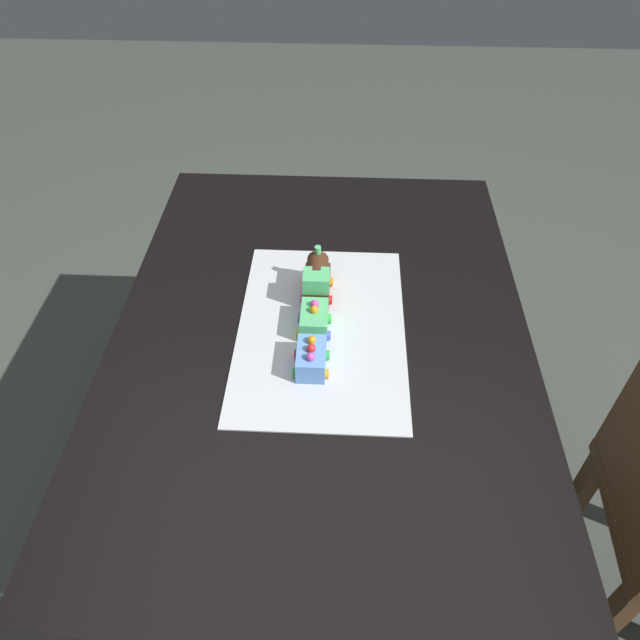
{
  "coord_description": "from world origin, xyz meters",
  "views": [
    {
      "loc": [
        0.98,
        0.04,
        1.74
      ],
      "look_at": [
        0.0,
        -0.0,
        0.77
      ],
      "focal_mm": 32.71,
      "sensor_mm": 36.0,
      "label": 1
    }
  ],
  "objects_px": {
    "cake_locomotive": "(317,280)",
    "cake_car_tanker_mint_green": "(314,321)",
    "dining_table": "(321,359)",
    "cake_car_gondola_sky_blue": "(311,358)"
  },
  "relations": [
    {
      "from": "cake_locomotive",
      "to": "cake_car_tanker_mint_green",
      "type": "bearing_deg",
      "value": -0.0
    },
    {
      "from": "dining_table",
      "to": "cake_car_gondola_sky_blue",
      "type": "relative_size",
      "value": 14.0
    },
    {
      "from": "cake_car_gondola_sky_blue",
      "to": "cake_locomotive",
      "type": "bearing_deg",
      "value": 180.0
    },
    {
      "from": "dining_table",
      "to": "cake_car_tanker_mint_green",
      "type": "bearing_deg",
      "value": -75.37
    },
    {
      "from": "cake_car_tanker_mint_green",
      "to": "cake_car_gondola_sky_blue",
      "type": "xyz_separation_m",
      "value": [
        0.12,
        0.0,
        0.0
      ]
    },
    {
      "from": "cake_car_tanker_mint_green",
      "to": "cake_car_gondola_sky_blue",
      "type": "relative_size",
      "value": 1.0
    },
    {
      "from": "cake_locomotive",
      "to": "cake_car_gondola_sky_blue",
      "type": "height_order",
      "value": "cake_locomotive"
    },
    {
      "from": "cake_locomotive",
      "to": "cake_car_gondola_sky_blue",
      "type": "relative_size",
      "value": 1.4
    },
    {
      "from": "dining_table",
      "to": "cake_locomotive",
      "type": "bearing_deg",
      "value": -172.23
    },
    {
      "from": "cake_locomotive",
      "to": "dining_table",
      "type": "bearing_deg",
      "value": 7.77
    }
  ]
}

